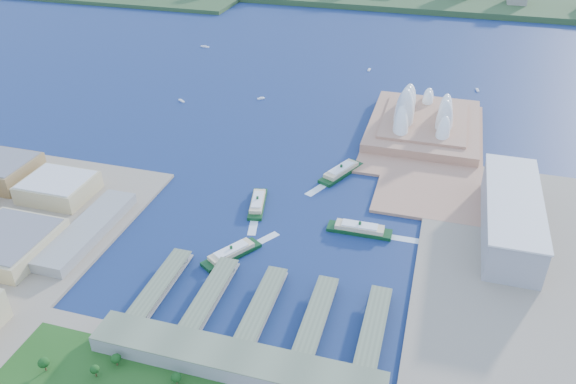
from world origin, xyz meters
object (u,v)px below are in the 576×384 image
(toaster_building, at_px, (511,215))
(ferry_c, at_px, (231,251))
(opera_house, at_px, (427,107))
(ferry_a, at_px, (258,201))
(ferry_b, at_px, (341,170))
(ferry_d, at_px, (360,227))

(toaster_building, xyz_separation_m, ferry_c, (-227.29, -99.85, -15.27))
(opera_house, relative_size, ferry_a, 3.34)
(ferry_c, bearing_deg, toaster_building, -123.57)
(toaster_building, relative_size, ferry_b, 2.53)
(ferry_d, bearing_deg, ferry_a, 80.53)
(opera_house, height_order, ferry_b, opera_house)
(ferry_c, xyz_separation_m, ferry_d, (98.84, 65.56, 0.30))
(opera_house, distance_m, toaster_building, 219.62)
(ferry_a, relative_size, ferry_b, 0.88)
(toaster_building, distance_m, ferry_a, 232.85)
(toaster_building, relative_size, ferry_d, 2.65)
(opera_house, relative_size, ferry_b, 2.94)
(toaster_building, height_order, ferry_b, toaster_building)
(ferry_a, bearing_deg, ferry_b, 39.47)
(opera_house, bearing_deg, ferry_d, -99.32)
(ferry_a, relative_size, ferry_d, 0.92)
(ferry_b, bearing_deg, ferry_c, -85.84)
(toaster_building, xyz_separation_m, ferry_b, (-165.84, 64.93, -14.70))
(opera_house, bearing_deg, ferry_a, -123.00)
(toaster_building, bearing_deg, opera_house, 114.23)
(opera_house, relative_size, ferry_d, 3.08)
(ferry_b, bearing_deg, toaster_building, 3.23)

